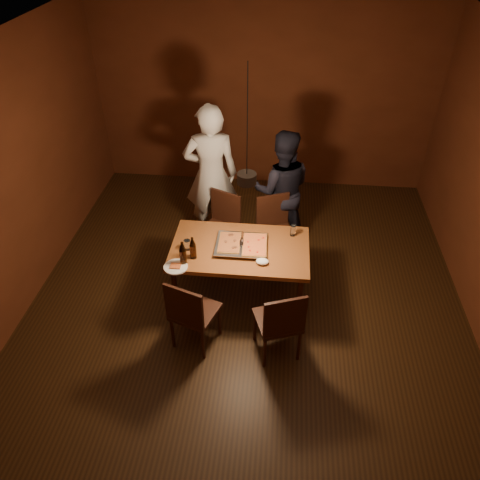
# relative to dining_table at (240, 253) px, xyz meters

# --- Properties ---
(room_shell) EXTENTS (6.00, 6.00, 6.00)m
(room_shell) POSITION_rel_dining_table_xyz_m (0.09, -0.24, 0.72)
(room_shell) COLOR #38220F
(room_shell) RESTS_ON ground
(dining_table) EXTENTS (1.50, 0.90, 0.75)m
(dining_table) POSITION_rel_dining_table_xyz_m (0.00, 0.00, 0.00)
(dining_table) COLOR brown
(dining_table) RESTS_ON floor
(chair_far_left) EXTENTS (0.56, 0.56, 0.49)m
(chair_far_left) POSITION_rel_dining_table_xyz_m (-0.31, 0.78, -0.14)
(chair_far_left) COLOR #38190F
(chair_far_left) RESTS_ON floor
(chair_far_right) EXTENTS (0.55, 0.55, 0.49)m
(chair_far_right) POSITION_rel_dining_table_xyz_m (0.36, 0.78, -0.14)
(chair_far_right) COLOR #38190F
(chair_far_right) RESTS_ON floor
(chair_near_left) EXTENTS (0.54, 0.54, 0.49)m
(chair_near_left) POSITION_rel_dining_table_xyz_m (-0.42, -0.77, -0.14)
(chair_near_left) COLOR #38190F
(chair_near_left) RESTS_ON floor
(chair_near_right) EXTENTS (0.54, 0.54, 0.49)m
(chair_near_right) POSITION_rel_dining_table_xyz_m (0.48, -0.81, -0.14)
(chair_near_right) COLOR #38190F
(chair_near_right) RESTS_ON floor
(pizza_tray) EXTENTS (0.57, 0.48, 0.05)m
(pizza_tray) POSITION_rel_dining_table_xyz_m (0.01, -0.00, 0.10)
(pizza_tray) COLOR silver
(pizza_tray) RESTS_ON dining_table
(pizza_meat) EXTENTS (0.24, 0.38, 0.02)m
(pizza_meat) POSITION_rel_dining_table_xyz_m (-0.11, 0.00, 0.13)
(pizza_meat) COLOR maroon
(pizza_meat) RESTS_ON pizza_tray
(pizza_cheese) EXTENTS (0.27, 0.42, 0.02)m
(pizza_cheese) POSITION_rel_dining_table_xyz_m (0.16, -0.01, 0.13)
(pizza_cheese) COLOR gold
(pizza_cheese) RESTS_ON pizza_tray
(spatula) EXTENTS (0.11, 0.25, 0.04)m
(spatula) POSITION_rel_dining_table_xyz_m (0.02, 0.01, 0.14)
(spatula) COLOR silver
(spatula) RESTS_ON pizza_tray
(beer_bottle_a) EXTENTS (0.07, 0.07, 0.28)m
(beer_bottle_a) POSITION_rel_dining_table_xyz_m (-0.56, -0.33, 0.21)
(beer_bottle_a) COLOR black
(beer_bottle_a) RESTS_ON dining_table
(beer_bottle_b) EXTENTS (0.07, 0.07, 0.26)m
(beer_bottle_b) POSITION_rel_dining_table_xyz_m (-0.47, -0.22, 0.20)
(beer_bottle_b) COLOR black
(beer_bottle_b) RESTS_ON dining_table
(water_glass_left) EXTENTS (0.07, 0.07, 0.12)m
(water_glass_left) POSITION_rel_dining_table_xyz_m (-0.56, -0.09, 0.13)
(water_glass_left) COLOR silver
(water_glass_left) RESTS_ON dining_table
(water_glass_right) EXTENTS (0.06, 0.06, 0.13)m
(water_glass_right) POSITION_rel_dining_table_xyz_m (0.57, 0.28, 0.14)
(water_glass_right) COLOR silver
(water_glass_right) RESTS_ON dining_table
(plate_slice) EXTENTS (0.25, 0.25, 0.03)m
(plate_slice) POSITION_rel_dining_table_xyz_m (-0.63, -0.40, 0.08)
(plate_slice) COLOR white
(plate_slice) RESTS_ON dining_table
(napkin) EXTENTS (0.13, 0.10, 0.06)m
(napkin) POSITION_rel_dining_table_xyz_m (0.26, -0.25, 0.10)
(napkin) COLOR white
(napkin) RESTS_ON dining_table
(diner_white) EXTENTS (0.75, 0.55, 1.88)m
(diner_white) POSITION_rel_dining_table_xyz_m (-0.49, 1.21, 0.26)
(diner_white) COLOR silver
(diner_white) RESTS_ON floor
(diner_dark) EXTENTS (0.80, 0.64, 1.59)m
(diner_dark) POSITION_rel_dining_table_xyz_m (0.41, 1.18, 0.12)
(diner_dark) COLOR black
(diner_dark) RESTS_ON floor
(pendant_lamp) EXTENTS (0.18, 0.18, 1.10)m
(pendant_lamp) POSITION_rel_dining_table_xyz_m (0.09, -0.24, 1.08)
(pendant_lamp) COLOR black
(pendant_lamp) RESTS_ON ceiling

